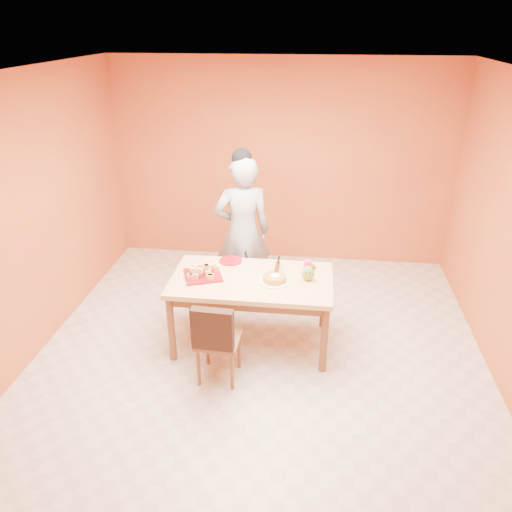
# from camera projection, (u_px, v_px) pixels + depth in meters

# --- Properties ---
(floor) EXTENTS (5.00, 5.00, 0.00)m
(floor) POSITION_uv_depth(u_px,v_px,m) (258.00, 363.00, 4.95)
(floor) COLOR #BEB2A2
(floor) RESTS_ON ground
(ceiling) EXTENTS (5.00, 5.00, 0.00)m
(ceiling) POSITION_uv_depth(u_px,v_px,m) (259.00, 76.00, 3.79)
(ceiling) COLOR white
(ceiling) RESTS_ON wall_back
(wall_back) EXTENTS (4.50, 0.00, 4.50)m
(wall_back) POSITION_uv_depth(u_px,v_px,m) (281.00, 164.00, 6.61)
(wall_back) COLOR #C3642D
(wall_back) RESTS_ON floor
(wall_left) EXTENTS (0.00, 5.00, 5.00)m
(wall_left) POSITION_uv_depth(u_px,v_px,m) (18.00, 226.00, 4.62)
(wall_left) COLOR #C3642D
(wall_left) RESTS_ON floor
(dining_table) EXTENTS (1.60, 0.90, 0.76)m
(dining_table) POSITION_uv_depth(u_px,v_px,m) (252.00, 286.00, 4.99)
(dining_table) COLOR #F0B97D
(dining_table) RESTS_ON floor
(dining_chair) EXTENTS (0.41, 0.47, 0.85)m
(dining_chair) POSITION_uv_depth(u_px,v_px,m) (218.00, 339.00, 4.57)
(dining_chair) COLOR brown
(dining_chair) RESTS_ON floor
(pastry_pile) EXTENTS (0.32, 0.32, 0.10)m
(pastry_pile) POSITION_uv_depth(u_px,v_px,m) (203.00, 270.00, 4.96)
(pastry_pile) COLOR tan
(pastry_pile) RESTS_ON pastry_platter
(person) EXTENTS (0.74, 0.58, 1.77)m
(person) POSITION_uv_depth(u_px,v_px,m) (243.00, 232.00, 5.70)
(person) COLOR #969699
(person) RESTS_ON floor
(pastry_platter) EXTENTS (0.46, 0.46, 0.02)m
(pastry_platter) POSITION_uv_depth(u_px,v_px,m) (203.00, 275.00, 4.99)
(pastry_platter) COLOR maroon
(pastry_platter) RESTS_ON dining_table
(red_dinner_plate) EXTENTS (0.31, 0.31, 0.01)m
(red_dinner_plate) POSITION_uv_depth(u_px,v_px,m) (231.00, 261.00, 5.29)
(red_dinner_plate) COLOR maroon
(red_dinner_plate) RESTS_ON dining_table
(white_cake_plate) EXTENTS (0.41, 0.41, 0.01)m
(white_cake_plate) POSITION_uv_depth(u_px,v_px,m) (275.00, 281.00, 4.88)
(white_cake_plate) COLOR silver
(white_cake_plate) RESTS_ON dining_table
(sponge_cake) EXTENTS (0.27, 0.27, 0.05)m
(sponge_cake) POSITION_uv_depth(u_px,v_px,m) (275.00, 278.00, 4.87)
(sponge_cake) COLOR gold
(sponge_cake) RESTS_ON white_cake_plate
(cake_server) EXTENTS (0.05, 0.23, 0.01)m
(cake_server) POSITION_uv_depth(u_px,v_px,m) (277.00, 267.00, 5.02)
(cake_server) COLOR white
(cake_server) RESTS_ON sponge_cake
(egg_ornament) EXTENTS (0.13, 0.11, 0.15)m
(egg_ornament) POSITION_uv_depth(u_px,v_px,m) (308.00, 273.00, 4.88)
(egg_ornament) COLOR olive
(egg_ornament) RESTS_ON dining_table
(magenta_glass) EXTENTS (0.09, 0.09, 0.11)m
(magenta_glass) POSITION_uv_depth(u_px,v_px,m) (307.00, 266.00, 5.07)
(magenta_glass) COLOR #E32264
(magenta_glass) RESTS_ON dining_table
(checker_tin) EXTENTS (0.11, 0.11, 0.03)m
(checker_tin) POSITION_uv_depth(u_px,v_px,m) (311.00, 267.00, 5.15)
(checker_tin) COLOR #37220F
(checker_tin) RESTS_ON dining_table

